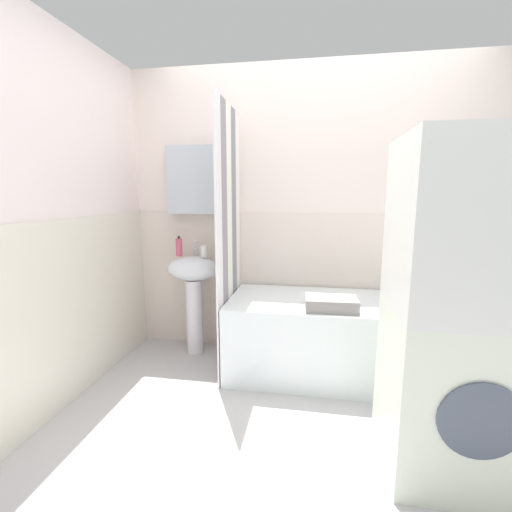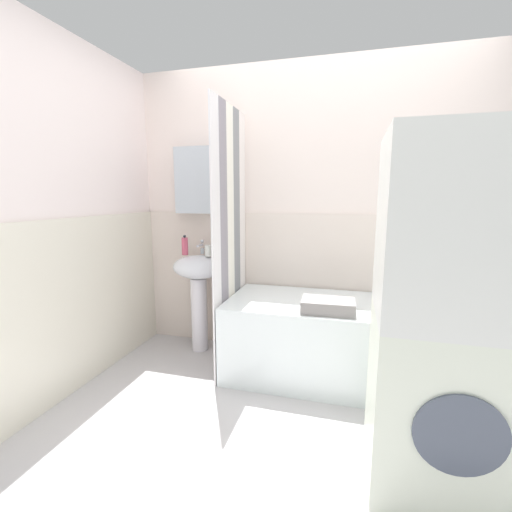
{
  "view_description": "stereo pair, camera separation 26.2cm",
  "coord_description": "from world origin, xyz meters",
  "px_view_note": "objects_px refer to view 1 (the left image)",
  "views": [
    {
      "loc": [
        0.02,
        -1.72,
        1.35
      ],
      "look_at": [
        -0.41,
        0.83,
        0.9
      ],
      "focal_mm": 24.57,
      "sensor_mm": 36.0,
      "label": 1
    },
    {
      "loc": [
        0.28,
        -1.66,
        1.35
      ],
      "look_at": [
        -0.41,
        0.83,
        0.9
      ],
      "focal_mm": 24.57,
      "sensor_mm": 36.0,
      "label": 2
    }
  ],
  "objects_px": {
    "bathtub": "(337,337)",
    "shampoo_bottle": "(417,281)",
    "towel_folded": "(331,303)",
    "conditioner_bottle": "(398,284)",
    "soap_dispenser": "(179,247)",
    "toothbrush_cup": "(204,251)",
    "sink": "(194,283)",
    "washer_dryer_stack": "(460,311)",
    "lotion_bottle": "(429,285)"
  },
  "relations": [
    {
      "from": "soap_dispenser",
      "to": "shampoo_bottle",
      "type": "relative_size",
      "value": 0.77
    },
    {
      "from": "sink",
      "to": "washer_dryer_stack",
      "type": "relative_size",
      "value": 0.52
    },
    {
      "from": "toothbrush_cup",
      "to": "washer_dryer_stack",
      "type": "distance_m",
      "value": 1.89
    },
    {
      "from": "bathtub",
      "to": "shampoo_bottle",
      "type": "xyz_separation_m",
      "value": [
        0.62,
        0.28,
        0.39
      ]
    },
    {
      "from": "shampoo_bottle",
      "to": "washer_dryer_stack",
      "type": "relative_size",
      "value": 0.14
    },
    {
      "from": "sink",
      "to": "washer_dryer_stack",
      "type": "xyz_separation_m",
      "value": [
        1.69,
        -1.02,
        0.19
      ]
    },
    {
      "from": "conditioner_bottle",
      "to": "soap_dispenser",
      "type": "bearing_deg",
      "value": -176.63
    },
    {
      "from": "towel_folded",
      "to": "shampoo_bottle",
      "type": "bearing_deg",
      "value": 36.06
    },
    {
      "from": "towel_folded",
      "to": "bathtub",
      "type": "bearing_deg",
      "value": 73.87
    },
    {
      "from": "shampoo_bottle",
      "to": "conditioner_bottle",
      "type": "relative_size",
      "value": 1.37
    },
    {
      "from": "bathtub",
      "to": "shampoo_bottle",
      "type": "height_order",
      "value": "shampoo_bottle"
    },
    {
      "from": "toothbrush_cup",
      "to": "bathtub",
      "type": "height_order",
      "value": "toothbrush_cup"
    },
    {
      "from": "lotion_bottle",
      "to": "conditioner_bottle",
      "type": "height_order",
      "value": "lotion_bottle"
    },
    {
      "from": "toothbrush_cup",
      "to": "conditioner_bottle",
      "type": "height_order",
      "value": "toothbrush_cup"
    },
    {
      "from": "sink",
      "to": "lotion_bottle",
      "type": "distance_m",
      "value": 1.9
    },
    {
      "from": "toothbrush_cup",
      "to": "lotion_bottle",
      "type": "xyz_separation_m",
      "value": [
        1.8,
        0.11,
        -0.24
      ]
    },
    {
      "from": "shampoo_bottle",
      "to": "soap_dispenser",
      "type": "bearing_deg",
      "value": -177.2
    },
    {
      "from": "lotion_bottle",
      "to": "shampoo_bottle",
      "type": "relative_size",
      "value": 0.74
    },
    {
      "from": "toothbrush_cup",
      "to": "conditioner_bottle",
      "type": "relative_size",
      "value": 0.57
    },
    {
      "from": "lotion_bottle",
      "to": "sink",
      "type": "bearing_deg",
      "value": -176.62
    },
    {
      "from": "sink",
      "to": "lotion_bottle",
      "type": "xyz_separation_m",
      "value": [
        1.9,
        0.11,
        0.04
      ]
    },
    {
      "from": "soap_dispenser",
      "to": "towel_folded",
      "type": "xyz_separation_m",
      "value": [
        1.24,
        -0.4,
        -0.3
      ]
    },
    {
      "from": "toothbrush_cup",
      "to": "bathtub",
      "type": "bearing_deg",
      "value": -9.35
    },
    {
      "from": "shampoo_bottle",
      "to": "conditioner_bottle",
      "type": "bearing_deg",
      "value": 175.46
    },
    {
      "from": "conditioner_bottle",
      "to": "bathtub",
      "type": "bearing_deg",
      "value": -149.12
    },
    {
      "from": "toothbrush_cup",
      "to": "conditioner_bottle",
      "type": "bearing_deg",
      "value": 3.96
    },
    {
      "from": "shampoo_bottle",
      "to": "lotion_bottle",
      "type": "bearing_deg",
      "value": 7.57
    },
    {
      "from": "sink",
      "to": "towel_folded",
      "type": "distance_m",
      "value": 1.19
    },
    {
      "from": "toothbrush_cup",
      "to": "washer_dryer_stack",
      "type": "height_order",
      "value": "washer_dryer_stack"
    },
    {
      "from": "soap_dispenser",
      "to": "lotion_bottle",
      "type": "xyz_separation_m",
      "value": [
        2.02,
        0.11,
        -0.27
      ]
    },
    {
      "from": "toothbrush_cup",
      "to": "shampoo_bottle",
      "type": "relative_size",
      "value": 0.42
    },
    {
      "from": "toothbrush_cup",
      "to": "conditioner_bottle",
      "type": "distance_m",
      "value": 1.59
    },
    {
      "from": "shampoo_bottle",
      "to": "towel_folded",
      "type": "relative_size",
      "value": 0.64
    },
    {
      "from": "lotion_bottle",
      "to": "toothbrush_cup",
      "type": "bearing_deg",
      "value": -176.5
    },
    {
      "from": "toothbrush_cup",
      "to": "shampoo_bottle",
      "type": "height_order",
      "value": "toothbrush_cup"
    },
    {
      "from": "bathtub",
      "to": "conditioner_bottle",
      "type": "bearing_deg",
      "value": 30.88
    },
    {
      "from": "conditioner_bottle",
      "to": "towel_folded",
      "type": "height_order",
      "value": "conditioner_bottle"
    },
    {
      "from": "soap_dispenser",
      "to": "toothbrush_cup",
      "type": "bearing_deg",
      "value": -0.91
    },
    {
      "from": "sink",
      "to": "lotion_bottle",
      "type": "relative_size",
      "value": 5.11
    },
    {
      "from": "lotion_bottle",
      "to": "towel_folded",
      "type": "relative_size",
      "value": 0.47
    },
    {
      "from": "conditioner_bottle",
      "to": "shampoo_bottle",
      "type": "bearing_deg",
      "value": -4.54
    },
    {
      "from": "toothbrush_cup",
      "to": "towel_folded",
      "type": "xyz_separation_m",
      "value": [
        1.02,
        -0.4,
        -0.27
      ]
    },
    {
      "from": "bathtub",
      "to": "washer_dryer_stack",
      "type": "relative_size",
      "value": 1.01
    },
    {
      "from": "lotion_bottle",
      "to": "towel_folded",
      "type": "bearing_deg",
      "value": -146.71
    },
    {
      "from": "toothbrush_cup",
      "to": "bathtub",
      "type": "distance_m",
      "value": 1.26
    },
    {
      "from": "soap_dispenser",
      "to": "washer_dryer_stack",
      "type": "height_order",
      "value": "washer_dryer_stack"
    },
    {
      "from": "sink",
      "to": "towel_folded",
      "type": "xyz_separation_m",
      "value": [
        1.12,
        -0.4,
        0.0
      ]
    },
    {
      "from": "shampoo_bottle",
      "to": "washer_dryer_stack",
      "type": "distance_m",
      "value": 1.14
    },
    {
      "from": "towel_folded",
      "to": "conditioner_bottle",
      "type": "bearing_deg",
      "value": 43.02
    },
    {
      "from": "soap_dispenser",
      "to": "towel_folded",
      "type": "height_order",
      "value": "soap_dispenser"
    }
  ]
}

